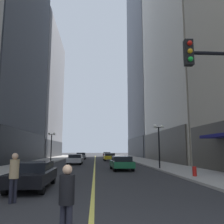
% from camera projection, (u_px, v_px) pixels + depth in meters
% --- Properties ---
extents(ground_plane, '(200.00, 200.00, 0.00)m').
position_uv_depth(ground_plane, '(95.00, 162.00, 37.80)').
color(ground_plane, '#2D2D30').
extents(sidewalk_left, '(4.50, 78.00, 0.15)m').
position_uv_depth(sidewalk_left, '(42.00, 162.00, 37.26)').
color(sidewalk_left, '#ADA8A0').
rests_on(sidewalk_left, ground).
extents(sidewalk_right, '(4.50, 78.00, 0.15)m').
position_uv_depth(sidewalk_right, '(146.00, 161.00, 38.36)').
color(sidewalk_right, '#ADA8A0').
rests_on(sidewalk_right, ground).
extents(lane_centre_stripe, '(0.16, 70.00, 0.01)m').
position_uv_depth(lane_centre_stripe, '(95.00, 162.00, 37.80)').
color(lane_centre_stripe, '#E5D64C').
rests_on(lane_centre_stripe, ground).
extents(building_left_far, '(13.67, 26.00, 34.31)m').
position_uv_depth(building_left_far, '(32.00, 92.00, 63.94)').
color(building_left_far, gray).
rests_on(building_left_far, ground).
extents(building_right_mid, '(10.51, 24.00, 40.54)m').
position_uv_depth(building_right_mid, '(186.00, 44.00, 41.48)').
color(building_right_mid, '#B7AD99').
rests_on(building_right_mid, ground).
extents(building_right_far, '(14.15, 26.00, 78.95)m').
position_uv_depth(building_right_far, '(156.00, 20.00, 69.72)').
color(building_right_far, slate).
rests_on(building_right_far, ground).
extents(car_black, '(1.94, 4.82, 1.32)m').
position_uv_depth(car_black, '(33.00, 174.00, 12.22)').
color(car_black, black).
rests_on(car_black, ground).
extents(car_green, '(2.04, 4.40, 1.32)m').
position_uv_depth(car_green, '(121.00, 163.00, 22.81)').
color(car_green, '#196038').
rests_on(car_green, ground).
extents(car_silver, '(1.88, 4.65, 1.32)m').
position_uv_depth(car_silver, '(75.00, 159.00, 31.90)').
color(car_silver, '#B7B7BC').
rests_on(car_silver, ground).
extents(car_yellow, '(2.09, 4.22, 1.32)m').
position_uv_depth(car_yellow, '(109.00, 157.00, 41.65)').
color(car_yellow, yellow).
rests_on(car_yellow, ground).
extents(car_grey, '(1.95, 4.73, 1.32)m').
position_uv_depth(car_grey, '(81.00, 156.00, 48.02)').
color(car_grey, slate).
rests_on(car_grey, ground).
extents(car_maroon, '(1.98, 4.20, 1.32)m').
position_uv_depth(car_maroon, '(107.00, 155.00, 55.80)').
color(car_maroon, maroon).
rests_on(car_maroon, ground).
extents(pedestrian_in_tan_trench, '(0.48, 0.48, 1.83)m').
position_uv_depth(pedestrian_in_tan_trench, '(14.00, 173.00, 8.96)').
color(pedestrian_in_tan_trench, black).
rests_on(pedestrian_in_tan_trench, ground).
extents(pedestrian_in_black_coat, '(0.46, 0.46, 1.64)m').
position_uv_depth(pedestrian_in_black_coat, '(67.00, 197.00, 5.17)').
color(pedestrian_in_black_coat, black).
rests_on(pedestrian_in_black_coat, ground).
extents(street_lamp_left_far, '(1.06, 0.36, 4.43)m').
position_uv_depth(street_lamp_left_far, '(52.00, 141.00, 35.03)').
color(street_lamp_left_far, black).
rests_on(street_lamp_left_far, ground).
extents(street_lamp_right_mid, '(1.06, 0.36, 4.43)m').
position_uv_depth(street_lamp_right_mid, '(159.00, 136.00, 23.85)').
color(street_lamp_right_mid, black).
rests_on(street_lamp_right_mid, ground).
extents(fire_hydrant_right, '(0.28, 0.28, 0.80)m').
position_uv_depth(fire_hydrant_right, '(195.00, 172.00, 16.35)').
color(fire_hydrant_right, red).
rests_on(fire_hydrant_right, ground).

